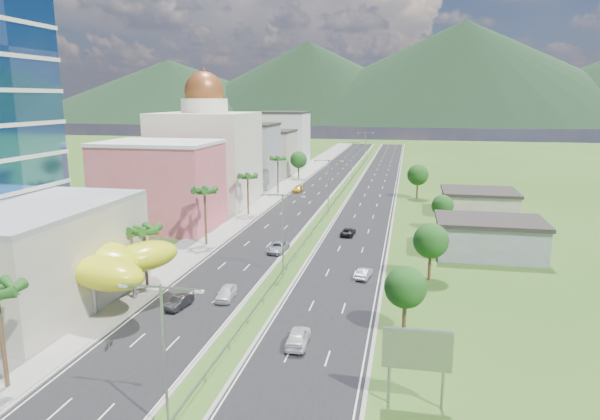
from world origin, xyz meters
The scene contains 37 objects.
ground centered at (0.00, 0.00, 0.00)m, with size 500.00×500.00×0.00m, color #2D5119.
road_left centered at (-7.50, 90.00, 0.02)m, with size 11.00×260.00×0.04m, color black.
road_right centered at (7.50, 90.00, 0.02)m, with size 11.00×260.00×0.04m, color black.
sidewalk_left centered at (-17.00, 90.00, 0.06)m, with size 7.00×260.00×0.12m, color gray.
median_guardrail centered at (0.00, 71.99, 0.62)m, with size 0.10×216.06×0.76m.
streetlight_median_a centered at (0.00, -25.00, 6.75)m, with size 6.04×0.25×11.00m.
streetlight_median_b centered at (0.00, 10.00, 6.75)m, with size 6.04×0.25×11.00m.
streetlight_median_c centered at (0.00, 50.00, 6.75)m, with size 6.04×0.25×11.00m.
streetlight_median_d centered at (0.00, 95.00, 6.75)m, with size 6.04×0.25×11.00m.
streetlight_median_e centered at (0.00, 140.00, 6.75)m, with size 6.04×0.25×11.00m.
lime_canopy centered at (-20.00, -4.00, 4.99)m, with size 18.00×15.00×7.40m.
pink_shophouse centered at (-28.00, 32.00, 7.50)m, with size 20.00×15.00×15.00m, color #D6585A.
domed_building centered at (-28.00, 55.00, 11.35)m, with size 20.00×20.00×28.70m.
midrise_grey centered at (-27.00, 80.00, 8.00)m, with size 16.00×15.00×16.00m, color gray.
midrise_beige centered at (-27.00, 102.00, 6.50)m, with size 16.00×15.00×13.00m, color #9D9381.
midrise_white centered at (-27.00, 125.00, 9.00)m, with size 16.00×15.00×18.00m, color silver.
billboard centered at (17.00, -18.00, 4.42)m, with size 5.20×0.35×6.20m.
shed_near centered at (28.00, 25.00, 2.50)m, with size 15.00×10.00×5.00m, color gray.
shed_far centered at (30.00, 55.00, 2.20)m, with size 14.00×12.00×4.40m, color #9D9381.
palm_tree_b centered at (-15.50, 2.00, 7.06)m, with size 3.60×3.60×8.10m.
palm_tree_c centered at (-15.50, 22.00, 8.50)m, with size 3.60×3.60×9.60m.
palm_tree_d centered at (-15.50, 45.00, 7.54)m, with size 3.60×3.60×8.60m.
palm_tree_e centered at (-15.50, 70.00, 8.31)m, with size 3.60×3.60×9.40m.
leafy_tree_lfar centered at (-15.50, 95.00, 5.58)m, with size 4.90×4.90×8.05m.
leafy_tree_ra centered at (16.00, -5.00, 4.78)m, with size 4.20×4.20×6.90m.
leafy_tree_rb centered at (19.00, 12.00, 5.18)m, with size 4.55×4.55×7.47m.
leafy_tree_rc centered at (22.00, 40.00, 4.37)m, with size 3.85×3.85×6.33m.
leafy_tree_rd centered at (18.00, 70.00, 5.58)m, with size 4.90×4.90×8.05m.
mountain_ridge centered at (60.00, 450.00, 0.00)m, with size 860.00×140.00×90.00m, color black, non-canonical shape.
car_white_near_left centered at (-4.48, 0.02, 0.81)m, with size 1.81×4.50×1.53m, color silver.
car_dark_left centered at (-8.76, -3.54, 0.72)m, with size 1.43×4.11×1.35m, color black.
car_silver_mid_left centered at (-3.20, 20.27, 0.77)m, with size 2.42×5.26×1.46m, color #989B9F.
car_yellow_far_left centered at (-11.20, 73.01, 0.74)m, with size 1.96×4.82×1.40m, color #C08E16.
car_white_near_right centered at (6.18, -9.90, 0.88)m, with size 1.98×4.93×1.68m, color silver.
car_silver_right centered at (10.69, 10.80, 0.71)m, with size 1.42×4.08×1.34m, color #A1A4A8.
car_dark_far_right centered at (6.12, 32.42, 0.68)m, with size 2.11×4.57×1.27m, color black.
motorcycle centered at (-11.16, -14.04, 0.59)m, with size 0.52×1.71×1.09m, color black.
Camera 1 is at (15.80, -56.08, 23.10)m, focal length 32.00 mm.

